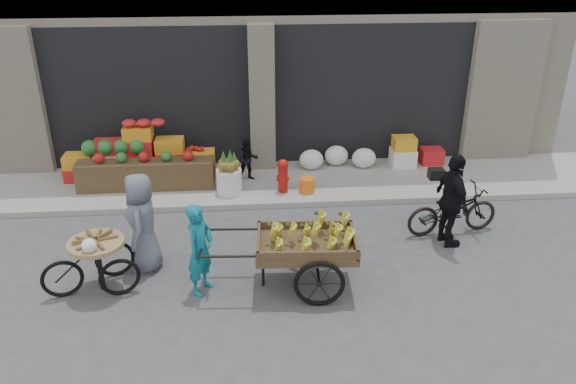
{
  "coord_description": "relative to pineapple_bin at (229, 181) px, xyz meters",
  "views": [
    {
      "loc": [
        -0.39,
        -6.94,
        5.07
      ],
      "look_at": [
        0.28,
        1.44,
        1.1
      ],
      "focal_mm": 35.0,
      "sensor_mm": 36.0,
      "label": 1
    }
  ],
  "objects": [
    {
      "name": "bicycle",
      "position": [
        4.04,
        -1.8,
        0.08
      ],
      "size": [
        1.78,
        0.83,
        0.9
      ],
      "primitive_type": "imported",
      "rotation": [
        0.0,
        0.0,
        1.71
      ],
      "color": "black",
      "rests_on": "ground"
    },
    {
      "name": "orange_bucket",
      "position": [
        1.6,
        -0.1,
        -0.1
      ],
      "size": [
        0.32,
        0.32,
        0.3
      ],
      "primitive_type": "cylinder",
      "color": "orange",
      "rests_on": "sidewalk"
    },
    {
      "name": "tricycle_cart",
      "position": [
        -1.93,
        -3.09,
        0.2
      ],
      "size": [
        1.46,
        1.06,
        0.95
      ],
      "rotation": [
        0.0,
        0.0,
        0.31
      ],
      "color": "#9E7F51",
      "rests_on": "ground"
    },
    {
      "name": "vendor_grey",
      "position": [
        -1.32,
        -2.52,
        0.46
      ],
      "size": [
        0.53,
        0.81,
        1.65
      ],
      "primitive_type": "imported",
      "rotation": [
        0.0,
        0.0,
        -1.57
      ],
      "color": "slate",
      "rests_on": "ground"
    },
    {
      "name": "vendor_woman",
      "position": [
        -0.37,
        -3.27,
        0.36
      ],
      "size": [
        0.56,
        0.64,
        1.47
      ],
      "primitive_type": "imported",
      "rotation": [
        0.0,
        0.0,
        1.09
      ],
      "color": "#106B7B",
      "rests_on": "ground"
    },
    {
      "name": "pineapple_bin",
      "position": [
        0.0,
        0.0,
        0.0
      ],
      "size": [
        0.52,
        0.52,
        0.5
      ],
      "primitive_type": "cylinder",
      "color": "silver",
      "rests_on": "sidewalk"
    },
    {
      "name": "banana_cart",
      "position": [
        1.17,
        -3.25,
        0.41
      ],
      "size": [
        2.62,
        1.2,
        1.07
      ],
      "rotation": [
        0.0,
        0.0,
        -0.06
      ],
      "color": "brown",
      "rests_on": "ground"
    },
    {
      "name": "fruit_display",
      "position": [
        -1.73,
        0.78,
        0.3
      ],
      "size": [
        3.1,
        1.12,
        1.24
      ],
      "color": "red",
      "rests_on": "sidewalk"
    },
    {
      "name": "right_bay_goods",
      "position": [
        3.36,
        1.1,
        0.04
      ],
      "size": [
        3.35,
        0.6,
        0.7
      ],
      "color": "silver",
      "rests_on": "sidewalk"
    },
    {
      "name": "seated_person",
      "position": [
        0.4,
        0.6,
        0.21
      ],
      "size": [
        0.51,
        0.43,
        0.93
      ],
      "primitive_type": "imported",
      "rotation": [
        0.0,
        0.0,
        0.17
      ],
      "color": "black",
      "rests_on": "sidewalk"
    },
    {
      "name": "cyclist",
      "position": [
        3.84,
        -2.2,
        0.47
      ],
      "size": [
        0.55,
        1.04,
        1.69
      ],
      "primitive_type": "imported",
      "rotation": [
        0.0,
        0.0,
        1.71
      ],
      "color": "black",
      "rests_on": "ground"
    },
    {
      "name": "ground",
      "position": [
        0.75,
        -3.6,
        -0.37
      ],
      "size": [
        80.0,
        80.0,
        0.0
      ],
      "primitive_type": "plane",
      "color": "#424244",
      "rests_on": "ground"
    },
    {
      "name": "fire_hydrant",
      "position": [
        1.1,
        -0.05,
        0.13
      ],
      "size": [
        0.22,
        0.22,
        0.71
      ],
      "color": "#A5140F",
      "rests_on": "sidewalk"
    },
    {
      "name": "building",
      "position": [
        0.75,
        4.43,
        3.0
      ],
      "size": [
        14.0,
        6.45,
        7.0
      ],
      "color": "beige",
      "rests_on": "ground"
    },
    {
      "name": "sidewalk",
      "position": [
        0.75,
        0.5,
        -0.31
      ],
      "size": [
        18.0,
        2.2,
        0.12
      ],
      "primitive_type": "cube",
      "color": "gray",
      "rests_on": "ground"
    }
  ]
}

